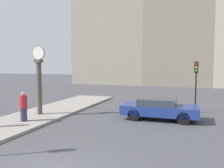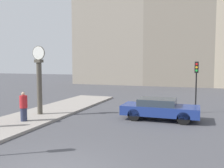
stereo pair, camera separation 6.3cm
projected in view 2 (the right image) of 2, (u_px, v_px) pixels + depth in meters
sidewalk_corner at (41, 115)px, 16.00m from camera, size 3.48×18.46×0.14m
building_row at (170, 31)px, 37.39m from camera, size 30.56×5.00×17.83m
sedan_car at (159, 108)px, 14.89m from camera, size 4.51×1.89×1.27m
traffic_light_far at (196, 76)px, 16.67m from camera, size 0.26×0.24×3.48m
street_clock at (39, 81)px, 15.72m from camera, size 0.88×0.41×4.31m
pedestrian_red_top at (24, 107)px, 13.92m from camera, size 0.42×0.42×1.64m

